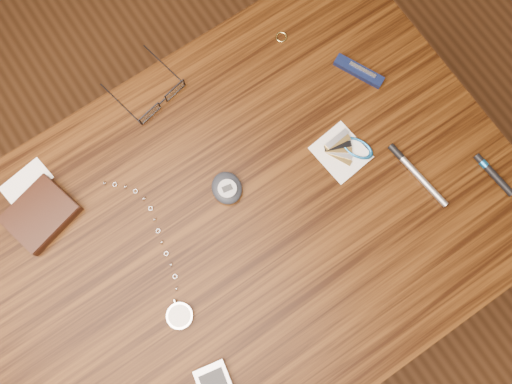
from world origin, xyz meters
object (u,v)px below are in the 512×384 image
Objects in this scene: eyeglasses at (160,100)px; pocket_knife at (359,71)px; wallet_and_card at (40,214)px; pedometer at (227,188)px; silver_pen at (413,170)px; desk at (240,235)px; pocket_watch at (178,310)px; notepad_keys at (348,149)px.

eyeglasses reaches higher than pocket_knife.
wallet_and_card and pedometer have the same top height.
wallet_and_card reaches higher than silver_pen.
desk is 0.21m from pocket_watch.
eyeglasses is at bearing 62.64° from pocket_watch.
wallet_and_card reaches higher than notepad_keys.
desk is 0.30m from eyeglasses.
notepad_keys is (0.41, 0.07, -0.00)m from pocket_watch.
wallet_and_card is 0.67m from silver_pen.
pedometer is 0.72× the size of pocket_knife.
eyeglasses is 0.36m from notepad_keys.
notepad_keys is 0.12m from silver_pen.
wallet_and_card is 0.30m from pocket_watch.
wallet_and_card and eyeglasses have the same top height.
silver_pen is (0.59, -0.30, -0.01)m from wallet_and_card.
eyeglasses is 0.38m from pocket_knife.
notepad_keys reaches higher than desk.
wallet_and_card is 0.56m from notepad_keys.
silver_pen is at bearing -15.93° from desk.
notepad_keys is 0.15m from pocket_knife.
pedometer is at bearing 164.44° from notepad_keys.
pocket_watch is at bearing -144.97° from pedometer.
pedometer is 0.33m from pocket_knife.
wallet_and_card is at bearing 112.03° from pocket_watch.
notepad_keys is 1.09× the size of pocket_knife.
wallet_and_card reaches higher than pocket_watch.
notepad_keys is at bearing -133.48° from pocket_knife.
desk is at bearing -37.89° from wallet_and_card.
pocket_knife is 0.67× the size of silver_pen.
notepad_keys is at bearing 1.46° from desk.
wallet_and_card is 0.63m from pocket_knife.
eyeglasses reaches higher than pocket_watch.
pocket_watch is at bearing -67.97° from wallet_and_card.
eyeglasses reaches higher than notepad_keys.
pedometer reaches higher than pocket_watch.
pocket_watch is 3.05× the size of pocket_knife.
silver_pen is at bearing -28.28° from pedometer.
wallet_and_card is (-0.27, 0.21, 0.11)m from desk.
notepad_keys is 0.74× the size of silver_pen.
pedometer is at bearing -26.04° from wallet_and_card.
desk is at bearing -178.54° from notepad_keys.
notepad_keys is at bearing -49.16° from eyeglasses.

